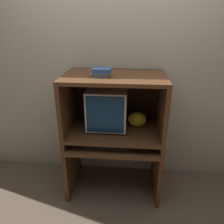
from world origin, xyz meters
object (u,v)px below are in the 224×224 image
crt_monitor (107,107)px  mouse (136,145)px  book_stack (101,73)px  snack_bag (137,119)px  keyboard (108,145)px

crt_monitor → mouse: 0.49m
crt_monitor → book_stack: bearing=-106.7°
snack_bag → book_stack: (-0.36, -0.17, 0.54)m
book_stack → keyboard: bearing=-49.5°
crt_monitor → snack_bag: crt_monitor is taller
mouse → crt_monitor: bearing=147.2°
crt_monitor → mouse: bearing=-32.8°
keyboard → mouse: size_ratio=6.13×
mouse → book_stack: book_stack is taller
mouse → snack_bag: size_ratio=0.36×
crt_monitor → book_stack: size_ratio=2.33×
keyboard → snack_bag: 0.43m
crt_monitor → mouse: size_ratio=6.12×
crt_monitor → snack_bag: (0.32, 0.03, -0.14)m
snack_bag → book_stack: book_stack is taller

